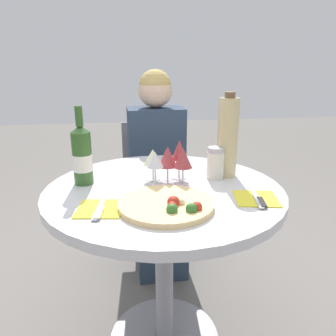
{
  "coord_description": "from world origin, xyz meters",
  "views": [
    {
      "loc": [
        -0.18,
        -1.2,
        1.23
      ],
      "look_at": [
        0.01,
        -0.07,
        0.86
      ],
      "focal_mm": 35.0,
      "sensor_mm": 36.0,
      "label": 1
    }
  ],
  "objects": [
    {
      "name": "tall_carafe",
      "position": [
        0.29,
        0.1,
        0.93
      ],
      "size": [
        0.09,
        0.09,
        0.36
      ],
      "color": "tan",
      "rests_on": "dining_table"
    },
    {
      "name": "dining_table",
      "position": [
        0.0,
        0.0,
        0.6
      ],
      "size": [
        0.94,
        0.94,
        0.76
      ],
      "color": "gray",
      "rests_on": "ground_plane"
    },
    {
      "name": "chair_behind_diner",
      "position": [
        0.06,
        0.82,
        0.43
      ],
      "size": [
        0.41,
        0.41,
        0.86
      ],
      "rotation": [
        0.0,
        0.0,
        3.14
      ],
      "color": "slate",
      "rests_on": "ground_plane"
    },
    {
      "name": "place_setting_left",
      "position": [
        -0.24,
        -0.17,
        0.76
      ],
      "size": [
        0.17,
        0.19,
        0.01
      ],
      "color": "yellow",
      "rests_on": "dining_table"
    },
    {
      "name": "sugar_shaker",
      "position": [
        0.23,
        0.07,
        0.83
      ],
      "size": [
        0.07,
        0.07,
        0.14
      ],
      "color": "silver",
      "rests_on": "dining_table"
    },
    {
      "name": "wine_glass_front_right",
      "position": [
        0.08,
        0.02,
        0.87
      ],
      "size": [
        0.07,
        0.07,
        0.15
      ],
      "color": "silver",
      "rests_on": "dining_table"
    },
    {
      "name": "wine_bottle",
      "position": [
        -0.32,
        0.09,
        0.88
      ],
      "size": [
        0.08,
        0.08,
        0.31
      ],
      "color": "#2D5623",
      "rests_on": "dining_table"
    },
    {
      "name": "place_setting_right",
      "position": [
        0.31,
        -0.18,
        0.76
      ],
      "size": [
        0.18,
        0.19,
        0.01
      ],
      "color": "yellow",
      "rests_on": "dining_table"
    },
    {
      "name": "wine_glass_back_right",
      "position": [
        0.08,
        0.09,
        0.88
      ],
      "size": [
        0.06,
        0.06,
        0.17
      ],
      "color": "silver",
      "rests_on": "dining_table"
    },
    {
      "name": "wine_glass_back_left",
      "position": [
        -0.03,
        0.09,
        0.86
      ],
      "size": [
        0.08,
        0.08,
        0.13
      ],
      "color": "silver",
      "rests_on": "dining_table"
    },
    {
      "name": "pizza_large",
      "position": [
        -0.02,
        -0.2,
        0.77
      ],
      "size": [
        0.33,
        0.33,
        0.05
      ],
      "color": "#E5C17F",
      "rests_on": "dining_table"
    },
    {
      "name": "seated_diner",
      "position": [
        0.06,
        0.68,
        0.55
      ],
      "size": [
        0.34,
        0.47,
        1.2
      ],
      "rotation": [
        0.0,
        0.0,
        3.14
      ],
      "color": "#28384C",
      "rests_on": "ground_plane"
    },
    {
      "name": "wine_glass_center",
      "position": [
        0.02,
        0.06,
        0.87
      ],
      "size": [
        0.08,
        0.08,
        0.15
      ],
      "color": "silver",
      "rests_on": "dining_table"
    },
    {
      "name": "wine_glass_front_left",
      "position": [
        -0.03,
        0.02,
        0.87
      ],
      "size": [
        0.07,
        0.07,
        0.14
      ],
      "color": "silver",
      "rests_on": "dining_table"
    }
  ]
}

